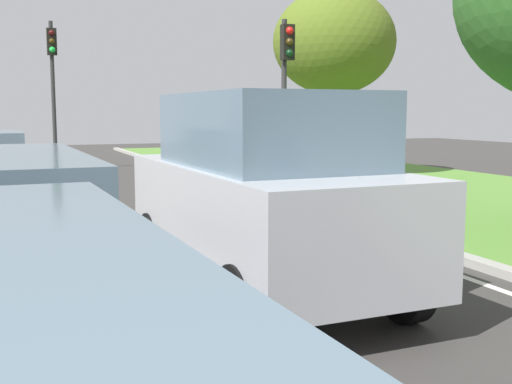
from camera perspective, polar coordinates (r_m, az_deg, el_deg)
The scene contains 9 objects.
ground_plane at distance 11.33m, azimuth -12.59°, elevation -3.53°, with size 60.00×60.00×0.00m, color #383533.
lane_line_center at distance 11.24m, azimuth -16.11°, elevation -3.71°, with size 0.12×32.00×0.01m, color silver.
lane_line_right_edge at distance 12.42m, azimuth 4.04°, elevation -2.42°, with size 0.12×32.00×0.01m, color silver.
grass_verge_right at distance 15.19m, azimuth 20.89°, elevation -1.00°, with size 9.00×48.00×0.06m, color #548433.
curb_right at distance 12.63m, azimuth 6.08°, elevation -2.01°, with size 0.24×48.00×0.12m, color #9E9B93.
car_suv_ahead at distance 7.21m, azimuth 0.66°, elevation -0.08°, with size 2.07×4.55×2.28m.
traffic_light_near_right at distance 16.88m, azimuth 2.70°, elevation 10.55°, with size 0.32×0.50×4.45m.
traffic_light_far_median at distance 23.43m, azimuth -17.73°, elevation 10.30°, with size 0.32×0.50×5.16m.
tree_roadside_far at distance 20.46m, azimuth 7.00°, elevation 13.13°, with size 3.81×3.81×5.84m.
Camera 1 is at (-1.78, 3.00, 2.08)m, focal length 44.72 mm.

